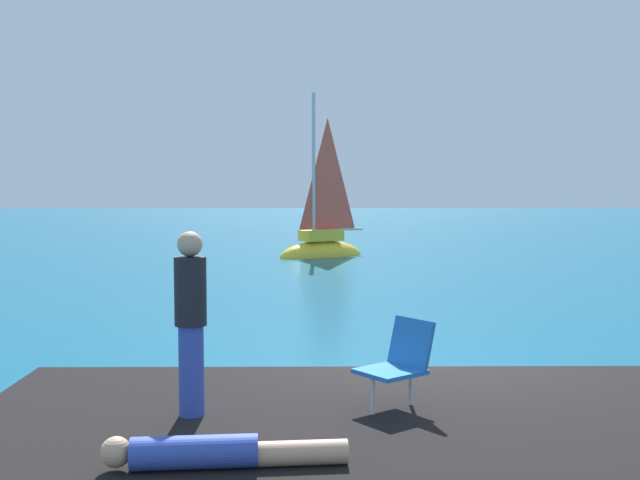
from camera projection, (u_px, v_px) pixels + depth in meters
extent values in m
plane|color=#0F5675|center=(418.00, 417.00, 9.49)|extent=(160.00, 160.00, 0.00)
cube|color=black|center=(374.00, 480.00, 6.41)|extent=(7.23, 4.69, 0.83)
cube|color=black|center=(332.00, 423.00, 9.24)|extent=(1.31, 1.47, 0.92)
cube|color=black|center=(422.00, 424.00, 9.23)|extent=(2.10, 2.03, 1.04)
ellipsoid|color=yellow|center=(321.00, 257.00, 30.24)|extent=(3.79, 2.87, 1.25)
cube|color=yellow|center=(321.00, 235.00, 30.18)|extent=(1.82, 1.54, 0.41)
cylinder|color=#B7B7BC|center=(314.00, 167.00, 29.81)|extent=(0.14, 0.14, 5.68)
cylinder|color=#B2B2B7|center=(338.00, 230.00, 30.58)|extent=(2.04, 1.20, 0.11)
pyramid|color=#DB4C38|center=(328.00, 173.00, 30.16)|extent=(1.62, 0.95, 4.32)
cylinder|color=#334CB2|center=(195.00, 452.00, 5.52)|extent=(0.91, 0.29, 0.24)
cylinder|color=tan|center=(299.00, 453.00, 5.59)|extent=(0.71, 0.22, 0.18)
sphere|color=tan|center=(116.00, 452.00, 5.47)|extent=(0.22, 0.22, 0.22)
cylinder|color=#334CB2|center=(191.00, 370.00, 6.77)|extent=(0.22, 0.22, 0.80)
cylinder|color=black|center=(190.00, 291.00, 6.72)|extent=(0.28, 0.28, 0.60)
sphere|color=tan|center=(190.00, 244.00, 6.69)|extent=(0.22, 0.22, 0.22)
cube|color=blue|center=(390.00, 372.00, 6.94)|extent=(0.70, 0.69, 0.04)
cube|color=blue|center=(411.00, 343.00, 7.08)|extent=(0.40, 0.48, 0.45)
cylinder|color=silver|center=(373.00, 395.00, 6.82)|extent=(0.04, 0.04, 0.35)
cylinder|color=silver|center=(411.00, 386.00, 7.11)|extent=(0.04, 0.04, 0.35)
sphere|color=red|center=(186.00, 263.00, 27.80)|extent=(0.56, 0.56, 0.56)
cylinder|color=black|center=(185.00, 248.00, 27.76)|extent=(0.06, 0.06, 0.60)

